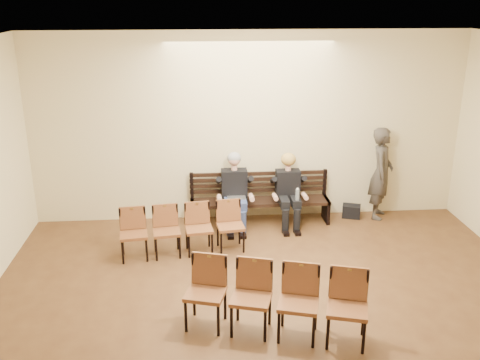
% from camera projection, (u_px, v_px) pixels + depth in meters
% --- Properties ---
extents(room_walls, '(8.02, 10.01, 3.51)m').
position_uv_depth(room_walls, '(288.00, 150.00, 5.61)').
color(room_walls, beige).
rests_on(room_walls, ground).
extents(bench, '(2.60, 0.90, 0.45)m').
position_uv_depth(bench, '(260.00, 211.00, 10.02)').
color(bench, black).
rests_on(bench, ground).
extents(seated_man, '(0.58, 0.80, 1.39)m').
position_uv_depth(seated_man, '(235.00, 191.00, 9.72)').
color(seated_man, black).
rests_on(seated_man, ground).
extents(seated_woman, '(0.54, 0.75, 1.27)m').
position_uv_depth(seated_woman, '(288.00, 192.00, 9.81)').
color(seated_woman, black).
rests_on(seated_woman, ground).
extents(laptop, '(0.39, 0.34, 0.24)m').
position_uv_depth(laptop, '(236.00, 200.00, 9.65)').
color(laptop, silver).
rests_on(laptop, bench).
extents(water_bottle, '(0.08, 0.08, 0.24)m').
position_uv_depth(water_bottle, '(297.00, 201.00, 9.58)').
color(water_bottle, silver).
rests_on(water_bottle, bench).
extents(bag, '(0.39, 0.32, 0.25)m').
position_uv_depth(bag, '(351.00, 211.00, 10.29)').
color(bag, black).
rests_on(bag, ground).
extents(passerby, '(0.74, 0.87, 2.03)m').
position_uv_depth(passerby, '(382.00, 167.00, 10.03)').
color(passerby, '#36312C').
rests_on(passerby, ground).
extents(chair_row_front, '(2.07, 0.70, 0.83)m').
position_uv_depth(chair_row_front, '(183.00, 230.00, 8.75)').
color(chair_row_front, brown).
rests_on(chair_row_front, ground).
extents(chair_row_back, '(2.32, 1.12, 0.93)m').
position_uv_depth(chair_row_back, '(275.00, 301.00, 6.65)').
color(chair_row_back, brown).
rests_on(chair_row_back, ground).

